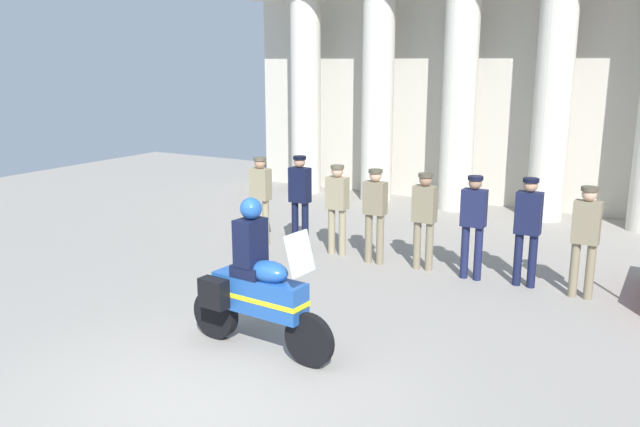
{
  "coord_description": "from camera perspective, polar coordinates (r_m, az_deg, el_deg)",
  "views": [
    {
      "loc": [
        4.17,
        -4.71,
        3.45
      ],
      "look_at": [
        -0.41,
        3.28,
        1.29
      ],
      "focal_mm": 36.48,
      "sensor_mm": 36.0,
      "label": 1
    }
  ],
  "objects": [
    {
      "name": "officer_in_row_4",
      "position": [
        10.97,
        9.14,
        0.0
      ],
      "size": [
        0.38,
        0.24,
        1.65
      ],
      "rotation": [
        0.0,
        0.0,
        3.13
      ],
      "color": "#7A7056",
      "rests_on": "ground_plane"
    },
    {
      "name": "officer_in_row_2",
      "position": [
        11.68,
        1.51,
        0.98
      ],
      "size": [
        0.38,
        0.24,
        1.65
      ],
      "rotation": [
        0.0,
        0.0,
        3.13
      ],
      "color": "gray",
      "rests_on": "ground_plane"
    },
    {
      "name": "officer_in_row_0",
      "position": [
        12.4,
        -5.23,
        1.77
      ],
      "size": [
        0.38,
        0.24,
        1.69
      ],
      "rotation": [
        0.0,
        0.0,
        3.13
      ],
      "color": "gray",
      "rests_on": "ground_plane"
    },
    {
      "name": "officer_in_row_7",
      "position": [
        10.26,
        22.27,
        -1.62
      ],
      "size": [
        0.38,
        0.24,
        1.69
      ],
      "rotation": [
        0.0,
        0.0,
        3.13
      ],
      "color": "#7A7056",
      "rests_on": "ground_plane"
    },
    {
      "name": "motorcycle_with_rider",
      "position": [
        7.89,
        -5.75,
        -6.51
      ],
      "size": [
        2.09,
        0.72,
        1.9
      ],
      "rotation": [
        0.0,
        0.0,
        -0.07
      ],
      "color": "black",
      "rests_on": "ground_plane"
    },
    {
      "name": "ground_plane",
      "position": [
        7.17,
        -10.67,
        -15.76
      ],
      "size": [
        28.0,
        28.0,
        0.0
      ],
      "primitive_type": "plane",
      "color": "gray"
    },
    {
      "name": "officer_in_row_1",
      "position": [
        12.05,
        -1.77,
        1.67
      ],
      "size": [
        0.38,
        0.24,
        1.76
      ],
      "rotation": [
        0.0,
        0.0,
        3.13
      ],
      "color": "black",
      "rests_on": "ground_plane"
    },
    {
      "name": "officer_in_row_3",
      "position": [
        11.21,
        4.84,
        0.46
      ],
      "size": [
        0.38,
        0.24,
        1.66
      ],
      "rotation": [
        0.0,
        0.0,
        3.13
      ],
      "color": "#7A7056",
      "rests_on": "ground_plane"
    },
    {
      "name": "officer_in_row_5",
      "position": [
        10.62,
        13.3,
        -0.47
      ],
      "size": [
        0.38,
        0.24,
        1.69
      ],
      "rotation": [
        0.0,
        0.0,
        3.13
      ],
      "color": "#191E42",
      "rests_on": "ground_plane"
    },
    {
      "name": "officer_in_row_6",
      "position": [
        10.49,
        17.77,
        -0.84
      ],
      "size": [
        0.38,
        0.24,
        1.72
      ],
      "rotation": [
        0.0,
        0.0,
        3.13
      ],
      "color": "#141938",
      "rests_on": "ground_plane"
    },
    {
      "name": "colonnade_backdrop",
      "position": [
        15.73,
        16.42,
        11.31
      ],
      "size": [
        14.1,
        1.63,
        5.7
      ],
      "color": "beige",
      "rests_on": "ground_plane"
    }
  ]
}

